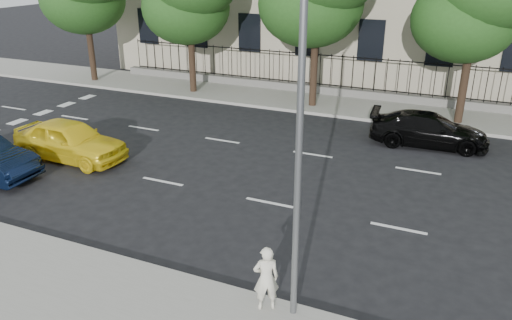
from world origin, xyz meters
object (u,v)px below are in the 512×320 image
(woman_near, at_px, (266,278))
(black_sedan, at_px, (429,130))
(yellow_taxi, at_px, (70,140))
(street_light, at_px, (310,78))

(woman_near, bearing_deg, black_sedan, -131.42)
(yellow_taxi, xyz_separation_m, woman_near, (10.22, -5.25, 0.14))
(yellow_taxi, height_order, black_sedan, yellow_taxi)
(street_light, height_order, black_sedan, street_light)
(yellow_taxi, height_order, woman_near, woman_near)
(street_light, xyz_separation_m, yellow_taxi, (-10.82, 4.62, -4.38))
(woman_near, bearing_deg, street_light, -165.19)
(street_light, distance_m, yellow_taxi, 12.55)
(street_light, relative_size, woman_near, 5.28)
(street_light, height_order, woman_near, street_light)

